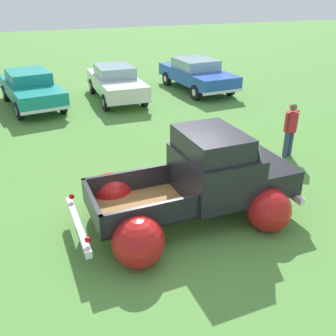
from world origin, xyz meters
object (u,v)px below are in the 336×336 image
(spectator_0, at_px, (291,127))
(show_car_2, at_px, (116,81))
(show_car_1, at_px, (31,87))
(vintage_pickup_truck, at_px, (202,185))
(show_car_3, at_px, (197,73))

(spectator_0, bearing_deg, show_car_2, 9.08)
(show_car_1, relative_size, spectator_0, 3.08)
(show_car_2, relative_size, spectator_0, 2.85)
(vintage_pickup_truck, relative_size, spectator_0, 2.94)
(vintage_pickup_truck, distance_m, spectator_0, 4.24)
(show_car_3, distance_m, spectator_0, 8.09)
(show_car_2, bearing_deg, spectator_0, 22.29)
(show_car_2, bearing_deg, show_car_3, 93.84)
(spectator_0, bearing_deg, show_car_3, -18.59)
(vintage_pickup_truck, xyz_separation_m, show_car_2, (0.63, 9.82, 0.02))
(show_car_2, height_order, spectator_0, spectator_0)
(show_car_1, distance_m, spectator_0, 10.39)
(vintage_pickup_truck, height_order, show_car_1, vintage_pickup_truck)
(show_car_1, distance_m, show_car_3, 7.44)
(vintage_pickup_truck, distance_m, show_car_3, 11.03)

